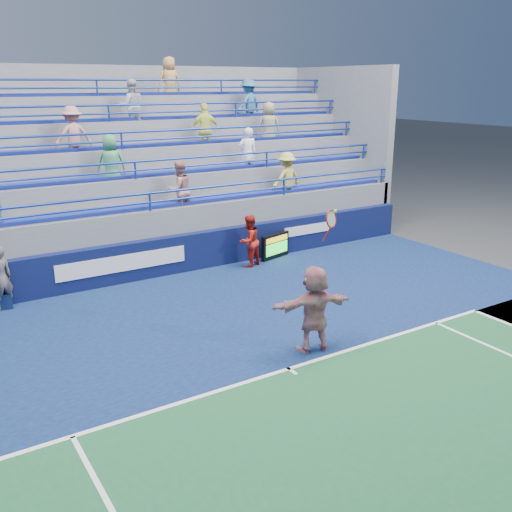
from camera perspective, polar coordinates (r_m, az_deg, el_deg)
ground at (r=11.13m, az=3.30°, el=-11.29°), size 120.00×120.00×0.00m
sponsor_wall at (r=16.25m, az=-9.99°, el=-0.17°), size 18.00×0.32×1.10m
bleacher_stand at (r=19.47m, az=-14.42°, el=5.42°), size 18.00×5.60×6.13m
serve_speed_board at (r=17.72m, az=1.94°, el=1.00°), size 1.13×0.41×0.79m
judge_chair at (r=15.17m, az=-23.97°, el=-3.97°), size 0.45×0.45×0.70m
tennis_player at (r=11.56m, az=5.84°, el=-5.26°), size 1.76×0.88×2.91m
line_judge at (r=14.87m, az=-24.21°, el=-2.05°), size 0.67×0.54×1.61m
ball_girl at (r=16.84m, az=-0.71°, el=1.51°), size 0.91×0.81×1.56m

